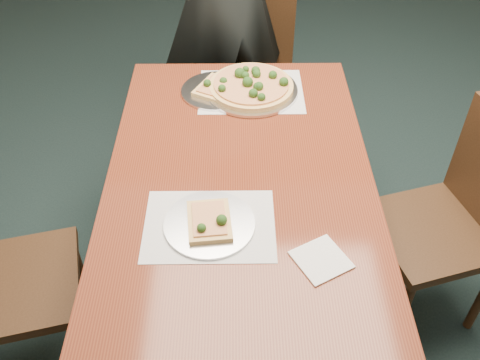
{
  "coord_description": "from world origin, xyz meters",
  "views": [
    {
      "loc": [
        -0.21,
        -1.61,
        1.96
      ],
      "look_at": [
        -0.19,
        -0.3,
        0.75
      ],
      "focal_mm": 40.0,
      "sensor_mm": 36.0,
      "label": 1
    }
  ],
  "objects_px": {
    "pizza_pan": "(252,86)",
    "slice_plate_near": "(210,223)",
    "chair_far": "(250,70)",
    "chair_right": "(455,215)",
    "dining_table": "(240,199)",
    "slice_plate_far": "(216,89)"
  },
  "relations": [
    {
      "from": "chair_far",
      "to": "chair_right",
      "type": "xyz_separation_m",
      "value": [
        0.74,
        -1.03,
        0.0
      ]
    },
    {
      "from": "chair_right",
      "to": "pizza_pan",
      "type": "distance_m",
      "value": 0.93
    },
    {
      "from": "slice_plate_near",
      "to": "pizza_pan",
      "type": "bearing_deg",
      "value": 78.73
    },
    {
      "from": "pizza_pan",
      "to": "slice_plate_near",
      "type": "distance_m",
      "value": 0.75
    },
    {
      "from": "dining_table",
      "to": "pizza_pan",
      "type": "distance_m",
      "value": 0.54
    },
    {
      "from": "chair_far",
      "to": "chair_right",
      "type": "bearing_deg",
      "value": -46.28
    },
    {
      "from": "pizza_pan",
      "to": "slice_plate_near",
      "type": "height_order",
      "value": "pizza_pan"
    },
    {
      "from": "chair_far",
      "to": "pizza_pan",
      "type": "xyz_separation_m",
      "value": [
        -0.01,
        -0.55,
        0.26
      ]
    },
    {
      "from": "slice_plate_near",
      "to": "dining_table",
      "type": "bearing_deg",
      "value": 65.19
    },
    {
      "from": "dining_table",
      "to": "slice_plate_near",
      "type": "distance_m",
      "value": 0.25
    },
    {
      "from": "chair_far",
      "to": "slice_plate_near",
      "type": "xyz_separation_m",
      "value": [
        -0.16,
        -1.29,
        0.25
      ]
    },
    {
      "from": "chair_right",
      "to": "slice_plate_near",
      "type": "height_order",
      "value": "chair_right"
    },
    {
      "from": "pizza_pan",
      "to": "slice_plate_near",
      "type": "relative_size",
      "value": 1.35
    },
    {
      "from": "dining_table",
      "to": "slice_plate_far",
      "type": "bearing_deg",
      "value": 100.04
    },
    {
      "from": "slice_plate_near",
      "to": "slice_plate_far",
      "type": "bearing_deg",
      "value": 89.94
    },
    {
      "from": "chair_far",
      "to": "slice_plate_far",
      "type": "relative_size",
      "value": 3.25
    },
    {
      "from": "chair_far",
      "to": "slice_plate_near",
      "type": "bearing_deg",
      "value": -88.94
    },
    {
      "from": "dining_table",
      "to": "slice_plate_near",
      "type": "height_order",
      "value": "slice_plate_near"
    },
    {
      "from": "dining_table",
      "to": "pizza_pan",
      "type": "height_order",
      "value": "pizza_pan"
    },
    {
      "from": "chair_right",
      "to": "slice_plate_near",
      "type": "bearing_deg",
      "value": -90.12
    },
    {
      "from": "dining_table",
      "to": "chair_right",
      "type": "bearing_deg",
      "value": 3.63
    },
    {
      "from": "slice_plate_far",
      "to": "pizza_pan",
      "type": "bearing_deg",
      "value": -0.2
    }
  ]
}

